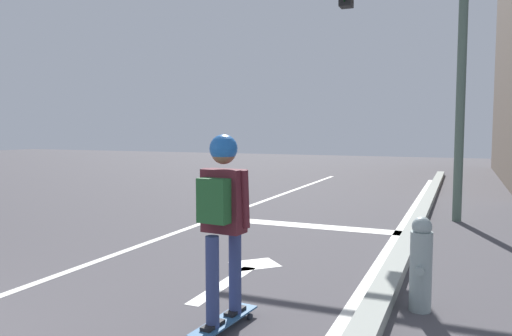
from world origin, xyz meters
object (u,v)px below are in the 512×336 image
object	(u,v)px
skateboard	(224,321)
fire_hydrant	(421,264)
skater	(223,206)
traffic_signal_mast	(408,34)

from	to	relation	value
skateboard	fire_hydrant	xyz separation A→B (m)	(1.48, 1.08, 0.37)
skateboard	skater	world-z (taller)	skater
skater	traffic_signal_mast	distance (m)	6.53
skateboard	skater	distance (m)	0.99
skateboard	traffic_signal_mast	world-z (taller)	traffic_signal_mast
fire_hydrant	traffic_signal_mast	bearing A→B (deg)	97.74
traffic_signal_mast	skater	bearing A→B (deg)	-97.73
fire_hydrant	skater	bearing A→B (deg)	-143.45
skater	fire_hydrant	world-z (taller)	skater
skateboard	fire_hydrant	size ratio (longest dim) A/B	0.95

